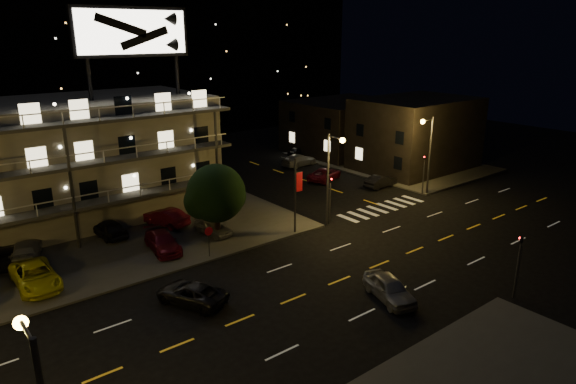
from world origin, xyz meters
TOP-DOWN VIEW (x-y plane):
  - ground at (0.00, 0.00)m, footprint 140.00×140.00m
  - curb_nw at (-14.00, 20.00)m, footprint 44.00×24.00m
  - curb_ne at (30.00, 20.00)m, footprint 16.00×24.00m
  - motel at (-9.94, 23.88)m, footprint 28.00×13.80m
  - side_bldg_front at (29.99, 16.00)m, footprint 14.06×10.00m
  - side_bldg_back at (29.99, 28.00)m, footprint 14.06×12.00m
  - streetlight_nc at (8.50, 7.94)m, footprint 0.44×1.92m
  - streetlight_ne at (22.14, 8.30)m, footprint 1.92×0.44m
  - signal_nw at (9.00, 8.50)m, footprint 0.20×0.27m
  - signal_sw at (9.00, -8.50)m, footprint 0.20×0.27m
  - signal_ne at (22.00, 8.50)m, footprint 0.27×0.20m
  - banner_north at (5.09, 8.40)m, footprint 0.83×0.16m
  - stop_sign at (-3.00, 8.57)m, footprint 0.91×0.11m
  - tree at (-0.69, 11.32)m, footprint 4.83×4.65m
  - lot_car_2 at (-14.20, 11.54)m, footprint 2.50×5.31m
  - lot_car_3 at (-5.18, 11.78)m, footprint 2.54×4.89m
  - lot_car_4 at (-0.57, 12.23)m, footprint 2.01×3.88m
  - lot_car_6 at (-14.79, 16.39)m, footprint 3.56×4.99m
  - lot_car_7 at (-13.71, 16.36)m, footprint 3.27×5.25m
  - lot_car_8 at (-7.42, 16.99)m, footprint 2.06×4.39m
  - lot_car_9 at (-2.69, 16.51)m, footprint 2.96×4.73m
  - side_car_0 at (20.60, 12.93)m, footprint 4.11×1.61m
  - side_car_1 at (17.77, 18.73)m, footprint 5.50×3.97m
  - side_car_2 at (19.70, 25.55)m, footprint 5.18×2.51m
  - side_car_3 at (23.28, 29.81)m, footprint 3.90×2.11m
  - road_car_east at (2.71, -3.73)m, footprint 3.02×4.70m
  - road_car_west at (-7.20, 3.57)m, footprint 3.83×5.09m

SIDE VIEW (x-z plane):
  - ground at x=0.00m, z-range 0.00..0.00m
  - curb_nw at x=-14.00m, z-range 0.00..0.15m
  - curb_ne at x=30.00m, z-range 0.00..0.15m
  - side_car_3 at x=23.28m, z-range 0.00..1.26m
  - road_car_west at x=-7.20m, z-range 0.00..1.28m
  - side_car_0 at x=20.60m, z-range 0.00..1.33m
  - side_car_1 at x=17.77m, z-range 0.00..1.39m
  - side_car_2 at x=19.70m, z-range 0.00..1.45m
  - road_car_east at x=2.71m, z-range 0.00..1.49m
  - lot_car_4 at x=-0.57m, z-range 0.15..1.41m
  - lot_car_6 at x=-14.79m, z-range 0.15..1.41m
  - lot_car_3 at x=-5.18m, z-range 0.15..1.51m
  - lot_car_7 at x=-13.71m, z-range 0.15..1.57m
  - lot_car_8 at x=-7.42m, z-range 0.15..1.60m
  - lot_car_2 at x=-14.20m, z-range 0.15..1.62m
  - lot_car_9 at x=-2.69m, z-range 0.15..1.62m
  - stop_sign at x=-3.00m, z-range 0.41..3.01m
  - signal_nw at x=9.00m, z-range 0.27..4.87m
  - signal_sw at x=9.00m, z-range 0.27..4.87m
  - signal_ne at x=22.00m, z-range 0.27..4.87m
  - banner_north at x=5.09m, z-range 0.23..6.63m
  - side_bldg_back at x=29.99m, z-range 0.00..7.00m
  - tree at x=-0.69m, z-range 0.72..6.80m
  - side_bldg_front at x=29.99m, z-range 0.00..8.50m
  - streetlight_nc at x=8.50m, z-range 0.96..8.96m
  - streetlight_ne at x=22.14m, z-range 0.96..8.96m
  - motel at x=-9.94m, z-range -3.71..14.39m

